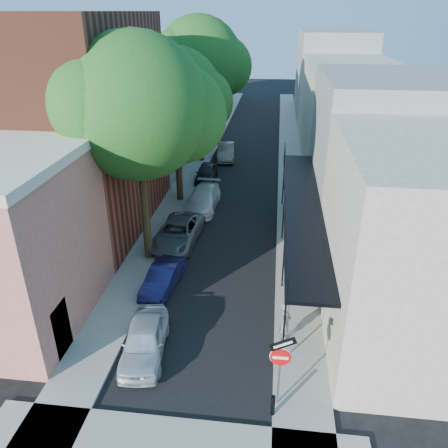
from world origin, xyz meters
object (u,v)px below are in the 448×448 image
(oak_mid, at_px, (182,97))
(oak_far, at_px, (205,62))
(bollard, at_px, (273,405))
(parked_car_c, at_px, (178,233))
(parked_car_e, at_px, (206,173))
(parked_car_f, at_px, (226,152))
(parked_car_b, at_px, (163,278))
(pedestrian, at_px, (286,323))
(sign_post, at_px, (281,360))
(parked_car_d, at_px, (203,199))
(parked_car_a, at_px, (145,340))
(oak_near, at_px, (147,110))

(oak_mid, bearing_deg, oak_far, 89.59)
(bollard, distance_m, oak_far, 28.58)
(oak_far, relative_size, parked_car_c, 2.46)
(parked_car_c, xyz_separation_m, parked_car_e, (0.00, 10.42, -0.03))
(parked_car_f, bearing_deg, bollard, -86.52)
(oak_mid, distance_m, oak_far, 9.12)
(oak_far, bearing_deg, bollard, -76.65)
(parked_car_c, height_order, parked_car_f, parked_car_f)
(parked_car_b, xyz_separation_m, pedestrian, (5.75, -3.21, 0.44))
(sign_post, relative_size, parked_car_f, 0.70)
(oak_far, bearing_deg, parked_car_d, -82.44)
(oak_mid, bearing_deg, parked_car_c, -82.72)
(pedestrian, bearing_deg, parked_car_f, 22.73)
(parked_car_a, xyz_separation_m, parked_car_b, (-0.40, 4.46, -0.09))
(parked_car_b, bearing_deg, parked_car_c, 99.74)
(bollard, relative_size, oak_far, 0.07)
(oak_mid, bearing_deg, parked_car_b, -84.42)
(oak_far, height_order, parked_car_f, oak_far)
(parked_car_a, distance_m, parked_car_f, 24.99)
(bollard, relative_size, pedestrian, 0.45)
(bollard, xyz_separation_m, parked_car_d, (-4.98, 16.40, 0.17))
(parked_car_e, relative_size, pedestrian, 2.09)
(parked_car_e, bearing_deg, parked_car_b, -90.22)
(parked_car_c, bearing_deg, parked_car_d, 87.58)
(parked_car_b, bearing_deg, bollard, -45.32)
(parked_car_a, height_order, parked_car_b, parked_car_a)
(oak_far, xyz_separation_m, parked_car_c, (0.75, -15.45, -7.59))
(bollard, bearing_deg, parked_car_d, 106.88)
(parked_car_a, height_order, parked_car_e, parked_car_a)
(bollard, relative_size, parked_car_e, 0.21)
(oak_far, bearing_deg, parked_car_c, -87.20)
(bollard, relative_size, parked_car_d, 0.17)
(sign_post, height_order, oak_mid, oak_mid)
(sign_post, xyz_separation_m, parked_car_c, (-5.76, 10.85, -1.36))
(oak_near, distance_m, parked_car_b, 7.93)
(parked_car_f, bearing_deg, oak_near, -101.64)
(oak_far, xyz_separation_m, parked_car_f, (1.62, 0.60, -7.56))
(oak_mid, bearing_deg, parked_car_e, 78.45)
(oak_near, height_order, pedestrian, oak_near)
(parked_car_c, bearing_deg, parked_car_a, -81.31)
(parked_car_a, xyz_separation_m, pedestrian, (5.35, 1.26, 0.35))
(parked_car_a, bearing_deg, oak_mid, 88.95)
(parked_car_a, relative_size, parked_car_c, 0.81)
(oak_near, xyz_separation_m, parked_car_b, (1.01, -2.92, -7.30))
(oak_mid, xyz_separation_m, parked_car_f, (1.69, 9.63, -6.36))
(parked_car_a, bearing_deg, sign_post, -26.92)
(bollard, xyz_separation_m, parked_car_c, (-5.60, 11.32, 0.15))
(pedestrian, bearing_deg, parked_car_a, 113.74)
(parked_car_e, bearing_deg, parked_car_f, 80.05)
(sign_post, distance_m, parked_car_d, 16.79)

